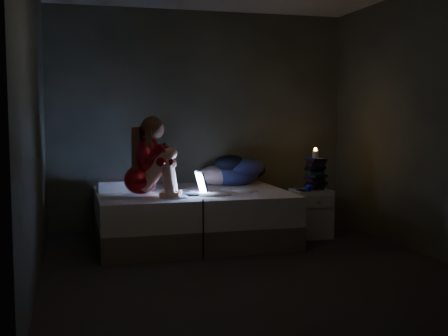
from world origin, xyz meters
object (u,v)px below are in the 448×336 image
object	(u,v)px
candle	(315,154)
phone	(302,190)
bed	(192,216)
nightstand	(311,213)
woman	(140,157)
laptop	(187,183)

from	to	relation	value
candle	phone	distance (m)	0.44
candle	bed	bearing A→B (deg)	175.80
nightstand	phone	size ratio (longest dim) A/B	3.82
woman	candle	world-z (taller)	woman
nightstand	candle	distance (m)	0.67
bed	phone	bearing A→B (deg)	-8.19
laptop	candle	world-z (taller)	candle
phone	laptop	bearing A→B (deg)	-177.11
bed	laptop	size ratio (longest dim) A/B	5.61
bed	nightstand	size ratio (longest dim) A/B	3.74
bed	laptop	distance (m)	0.51
candle	phone	xyz separation A→B (m)	(-0.19, -0.07, -0.39)
bed	laptop	xyz separation A→B (m)	(-0.11, -0.29, 0.40)
bed	woman	bearing A→B (deg)	-153.23
woman	nightstand	xyz separation A→B (m)	(1.92, 0.18, -0.68)
bed	nightstand	xyz separation A→B (m)	(1.33, -0.11, -0.01)
bed	candle	size ratio (longest dim) A/B	25.02
bed	phone	distance (m)	1.23
nightstand	candle	size ratio (longest dim) A/B	6.69
laptop	nightstand	bearing A→B (deg)	0.95
laptop	nightstand	world-z (taller)	laptop
bed	phone	world-z (taller)	bed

